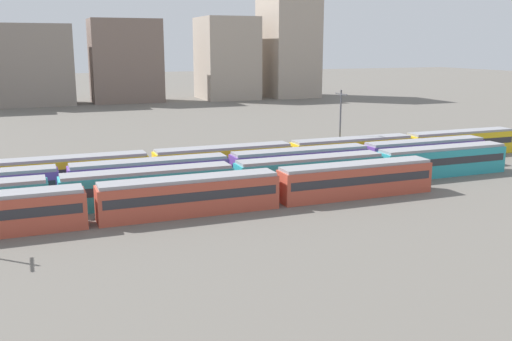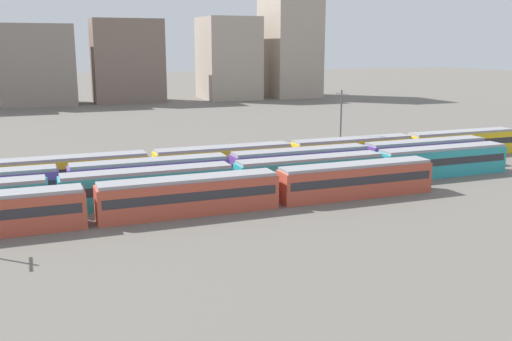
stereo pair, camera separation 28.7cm
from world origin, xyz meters
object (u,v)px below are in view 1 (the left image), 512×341
at_px(train_track_0, 190,195).
at_px(train_track_2, 229,169).
at_px(train_track_1, 234,179).
at_px(train_track_3, 224,160).
at_px(catenary_pole_1, 340,122).

distance_m(train_track_0, train_track_2, 12.92).
xyz_separation_m(train_track_1, train_track_2, (1.24, 5.20, 0.00)).
relative_size(train_track_1, train_track_2, 1.00).
bearing_deg(train_track_0, train_track_3, 60.75).
height_order(train_track_0, train_track_1, same).
height_order(train_track_0, train_track_2, same).
distance_m(train_track_1, catenary_pole_1, 25.26).
xyz_separation_m(train_track_2, catenary_pole_1, (19.76, 8.32, 3.74)).
height_order(train_track_1, catenary_pole_1, catenary_pole_1).
relative_size(train_track_2, catenary_pole_1, 7.33).
bearing_deg(train_track_1, train_track_0, -141.01).
bearing_deg(train_track_3, catenary_pole_1, 9.48).
relative_size(train_track_3, catenary_pole_1, 9.19).
bearing_deg(train_track_3, train_track_2, -101.68).
height_order(train_track_0, train_track_3, same).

